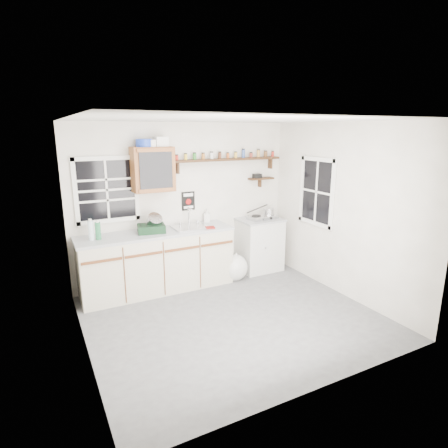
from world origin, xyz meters
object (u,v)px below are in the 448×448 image
Objects in this scene: right_cabinet at (259,244)px; upper_cabinet at (153,169)px; spice_shelf at (228,159)px; hotplate at (262,217)px; main_cabinet at (158,261)px; dish_rack at (152,226)px.

upper_cabinet reaches higher than right_cabinet.
spice_shelf is at bearing 3.10° from upper_cabinet.
upper_cabinet reaches higher than hotplate.
main_cabinet is at bearing -103.68° from upper_cabinet.
right_cabinet is at bearing -3.76° from upper_cabinet.
upper_cabinet is 0.34× the size of spice_shelf.
hotplate is at bearing -20.41° from spice_shelf.
spice_shelf is 4.39× the size of dish_rack.
hotplate is (1.84, -0.14, -0.88)m from upper_cabinet.
upper_cabinet is 1.22× the size of hotplate.
main_cabinet is 4.35× the size of hotplate.
right_cabinet is (1.83, 0.03, -0.01)m from main_cabinet.
spice_shelf is at bearing 19.35° from dish_rack.
main_cabinet is 2.54× the size of right_cabinet.
dish_rack is at bearing -179.28° from right_cabinet.
main_cabinet is 1.37m from upper_cabinet.
main_cabinet is 1.21× the size of spice_shelf.
main_cabinet is 3.55× the size of upper_cabinet.
upper_cabinet reaches higher than dish_rack.
hotplate is (1.93, 0.00, -0.07)m from dish_rack.
upper_cabinet reaches higher than spice_shelf.
upper_cabinet is (0.03, 0.14, 1.36)m from main_cabinet.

